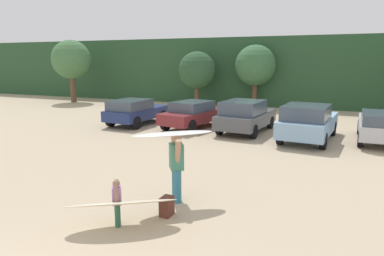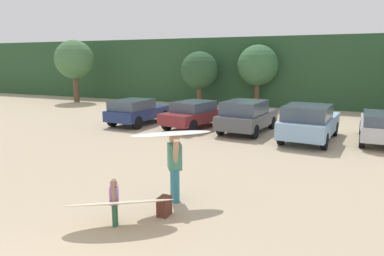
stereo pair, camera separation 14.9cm
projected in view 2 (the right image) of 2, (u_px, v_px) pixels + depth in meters
The scene contains 14 objects.
hillside_ridge at pixel (293, 70), 31.36m from camera, with size 108.00×12.00×5.27m, color #284C2D.
tree_ridge_back at pixel (74, 60), 29.50m from camera, with size 3.22×3.22×5.19m.
tree_far_right at pixel (199, 71), 26.81m from camera, with size 2.84×2.84×4.18m.
tree_center at pixel (258, 66), 26.01m from camera, with size 3.01×3.01×4.66m.
parked_car_navy at pixel (137, 111), 19.45m from camera, with size 2.07×4.02×1.43m.
parked_car_maroon at pixel (194, 114), 18.45m from camera, with size 2.49×4.29×1.42m.
parked_car_dark_gray at pixel (247, 116), 17.34m from camera, with size 2.23×4.31×1.60m.
parked_car_sky_blue at pixel (309, 122), 15.46m from camera, with size 2.35×4.66×1.66m.
parked_car_silver at pixel (384, 126), 15.05m from camera, with size 1.94×4.34×1.39m.
person_adult at pixel (175, 163), 8.86m from camera, with size 0.56×0.73×1.75m.
person_child at pixel (114, 199), 7.58m from camera, with size 0.35×0.46×1.03m.
surfboard_white at pixel (171, 134), 8.73m from camera, with size 1.95×1.79×0.09m.
surfboard_cream at pixel (119, 203), 7.50m from camera, with size 2.34×1.82×0.30m.
backpack_dropped at pixel (164, 206), 8.10m from camera, with size 0.24×0.34×0.45m.
Camera 2 is at (4.45, -2.76, 3.54)m, focal length 32.94 mm.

